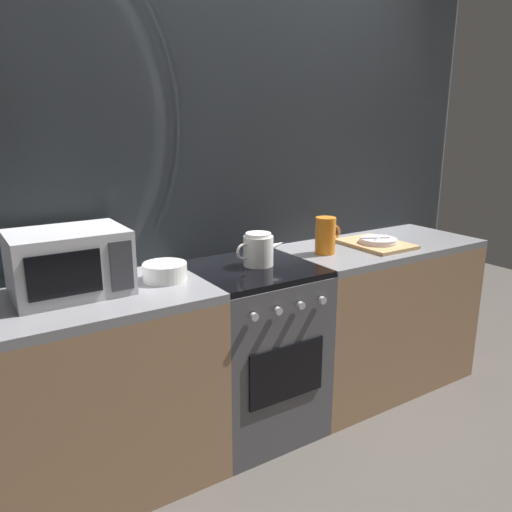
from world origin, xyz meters
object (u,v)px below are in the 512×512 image
microwave (69,262)px  mixing_bowl (165,272)px  kettle (259,250)px  pitcher (325,235)px  dish_pile (377,243)px  stove_unit (253,349)px

microwave → mixing_bowl: size_ratio=2.30×
kettle → pitcher: bearing=0.2°
kettle → dish_pile: (0.79, -0.03, -0.06)m
mixing_bowl → microwave: bearing=173.7°
stove_unit → pitcher: 0.72m
pitcher → dish_pile: bearing=-5.3°
stove_unit → mixing_bowl: 0.67m
kettle → pitcher: pitcher is taller
kettle → dish_pile: 0.80m
microwave → mixing_bowl: 0.41m
mixing_bowl → dish_pile: bearing=-2.6°
stove_unit → dish_pile: dish_pile is taller
microwave → pitcher: bearing=-3.0°
kettle → dish_pile: size_ratio=0.71×
microwave → kettle: bearing=-4.5°
mixing_bowl → stove_unit: bearing=-3.4°
kettle → dish_pile: bearing=-2.3°
microwave → pitcher: (1.32, -0.07, -0.03)m
stove_unit → mixing_bowl: size_ratio=4.50×
mixing_bowl → dish_pile: mixing_bowl is taller
stove_unit → microwave: bearing=175.2°
microwave → dish_pile: bearing=-3.5°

